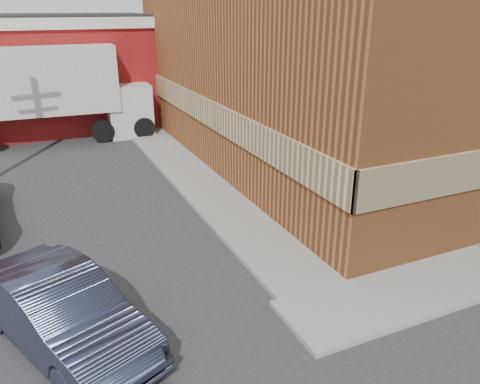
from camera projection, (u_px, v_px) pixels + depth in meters
name	position (u px, v px, depth m)	size (l,w,h in m)	color
ground	(290.00, 300.00, 10.21)	(90.00, 90.00, 0.00)	#28282B
brick_building	(363.00, 40.00, 19.34)	(14.25, 18.25, 9.36)	#965126
sidewalk_west	(186.00, 171.00, 18.04)	(1.80, 18.00, 0.12)	gray
sedan	(62.00, 312.00, 8.61)	(1.57, 4.50, 1.48)	#272D42
box_truck	(59.00, 87.00, 21.58)	(8.93, 3.04, 4.35)	silver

